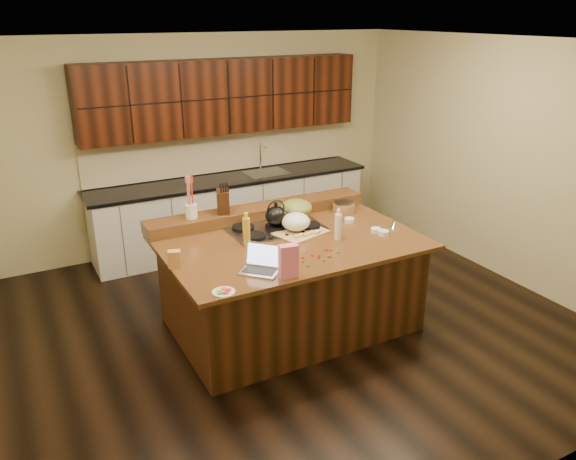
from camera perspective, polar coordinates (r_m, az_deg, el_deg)
room at (r=5.16m, az=0.26°, el=3.44°), size 5.52×5.02×2.72m
island at (r=5.50m, az=0.25°, el=-5.37°), size 2.40×1.60×0.92m
back_ledge at (r=5.88m, az=-2.98°, el=1.86°), size 2.40×0.30×0.12m
cooktop at (r=5.55m, az=-1.21°, el=0.21°), size 0.92×0.52×0.05m
back_counter at (r=7.33m, az=-5.95°, el=5.76°), size 3.70×0.66×2.40m
kettle at (r=5.51m, az=-1.22°, el=1.44°), size 0.26×0.26×0.19m
green_bowl at (r=5.75m, az=0.86°, el=2.24°), size 0.33×0.33×0.18m
laptop at (r=4.68m, az=-2.73°, el=-3.45°), size 0.39×0.39×0.22m
oil_bottle at (r=5.14m, az=-4.24°, el=-0.20°), size 0.09×0.09×0.27m
vinegar_bottle at (r=5.30m, az=5.11°, el=0.33°), size 0.07×0.07×0.25m
wooden_tray at (r=5.45m, az=0.94°, el=0.59°), size 0.55×0.46×0.19m
ramekin_a at (r=5.49m, az=9.69°, el=-0.29°), size 0.10×0.10×0.04m
ramekin_b at (r=5.54m, az=8.92°, el=-0.03°), size 0.12×0.12×0.04m
ramekin_c at (r=5.77m, az=6.23°, el=1.00°), size 0.11×0.11×0.04m
strainer_bowl at (r=6.07m, az=5.70°, el=2.27°), size 0.25×0.25×0.09m
kitchen_timer at (r=5.68m, az=10.76°, el=0.53°), size 0.09×0.09×0.07m
pink_bag at (r=4.52m, az=0.04°, el=-3.19°), size 0.16×0.10×0.28m
candy_plate at (r=4.36m, az=-6.55°, el=-6.29°), size 0.21×0.21×0.01m
package_box at (r=4.82m, az=-11.46°, el=-2.89°), size 0.12×0.10×0.15m
utensil_crock at (r=5.58m, az=-9.80°, el=1.92°), size 0.13×0.13×0.14m
knife_block at (r=5.67m, az=-6.62°, el=2.90°), size 0.17×0.22×0.23m
gumdrop_0 at (r=4.95m, az=2.49°, el=-2.59°), size 0.02×0.02×0.02m
gumdrop_1 at (r=4.75m, az=2.01°, el=-3.66°), size 0.02×0.02×0.02m
gumdrop_2 at (r=4.83m, az=1.54°, el=-3.23°), size 0.02×0.02×0.02m
gumdrop_3 at (r=5.03m, az=5.08°, el=-2.27°), size 0.02×0.02×0.02m
gumdrop_4 at (r=4.94m, az=4.33°, el=-2.73°), size 0.02×0.02×0.02m
gumdrop_5 at (r=4.92m, az=0.71°, el=-2.74°), size 0.02×0.02×0.02m
gumdrop_6 at (r=4.91m, az=3.16°, el=-2.85°), size 0.02×0.02×0.02m
gumdrop_7 at (r=4.86m, az=3.67°, el=-3.11°), size 0.02×0.02×0.02m
gumdrop_8 at (r=4.95m, az=3.19°, el=-2.62°), size 0.02×0.02×0.02m
gumdrop_9 at (r=4.84m, az=0.13°, el=-3.15°), size 0.02×0.02×0.02m
gumdrop_10 at (r=5.07m, az=4.36°, el=-2.05°), size 0.02×0.02×0.02m
gumdrop_11 at (r=4.94m, az=4.10°, el=-2.70°), size 0.02×0.02×0.02m
gumdrop_12 at (r=4.90m, az=1.50°, el=-2.84°), size 0.02×0.02×0.02m
gumdrop_13 at (r=4.88m, az=0.58°, el=-2.96°), size 0.02×0.02×0.02m
gumdrop_14 at (r=5.08m, az=3.91°, el=-2.01°), size 0.02×0.02×0.02m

